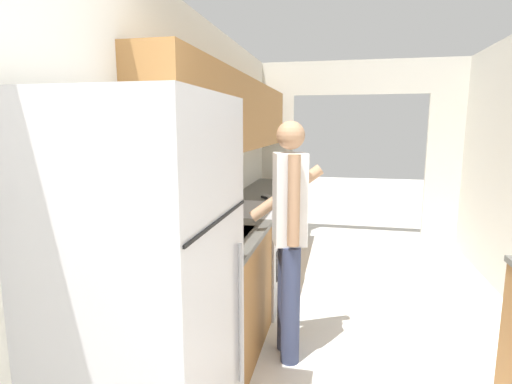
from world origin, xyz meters
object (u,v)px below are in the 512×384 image
at_px(range_oven, 248,254).
at_px(person, 289,234).
at_px(refrigerator, 147,303).
at_px(knife, 265,197).

distance_m(range_oven, person, 1.06).
height_order(refrigerator, person, refrigerator).
distance_m(refrigerator, person, 1.25).
relative_size(range_oven, knife, 3.21).
xyz_separation_m(range_oven, knife, (0.05, 0.60, 0.45)).
bearing_deg(range_oven, refrigerator, -89.34).
xyz_separation_m(person, knife, (-0.44, 1.42, -0.00)).
bearing_deg(knife, refrigerator, -129.33).
relative_size(refrigerator, knife, 5.51).
bearing_deg(refrigerator, knife, 89.38).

